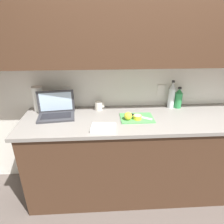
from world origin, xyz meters
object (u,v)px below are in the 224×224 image
object	(u,v)px
cutting_board	(137,118)
paper_towel_roll	(38,99)
knife	(135,115)
bottle_green_soda	(178,98)
lemon_half_cut	(137,117)
measuring_cup	(99,106)
bottle_oil_tall	(172,95)
laptop	(56,110)
lemon_whole_beside	(128,116)

from	to	relation	value
cutting_board	paper_towel_roll	xyz separation A→B (m)	(-1.02, 0.26, 0.13)
knife	bottle_green_soda	distance (m)	0.57
lemon_half_cut	measuring_cup	xyz separation A→B (m)	(-0.38, 0.28, 0.02)
cutting_board	knife	bearing A→B (deg)	111.50
bottle_oil_tall	paper_towel_roll	distance (m)	1.44
bottle_oil_tall	paper_towel_roll	xyz separation A→B (m)	(-1.44, 0.00, -0.01)
bottle_green_soda	measuring_cup	size ratio (longest dim) A/B	2.24
laptop	lemon_whole_beside	world-z (taller)	laptop
cutting_board	lemon_half_cut	bearing A→B (deg)	-90.95
lemon_whole_beside	paper_towel_roll	bearing A→B (deg)	162.43
measuring_cup	lemon_whole_beside	bearing A→B (deg)	-44.29
laptop	cutting_board	bearing A→B (deg)	-14.02
laptop	lemon_half_cut	size ratio (longest dim) A/B	4.91
laptop	bottle_oil_tall	xyz separation A→B (m)	(1.23, 0.14, 0.08)
laptop	cutting_board	size ratio (longest dim) A/B	1.19
lemon_half_cut	measuring_cup	world-z (taller)	measuring_cup
lemon_half_cut	bottle_green_soda	distance (m)	0.58
bottle_oil_tall	measuring_cup	xyz separation A→B (m)	(-0.80, -0.01, -0.10)
bottle_oil_tall	measuring_cup	distance (m)	0.81
laptop	lemon_whole_beside	xyz separation A→B (m)	(0.72, -0.15, -0.01)
laptop	paper_towel_roll	size ratio (longest dim) A/B	1.45
knife	paper_towel_roll	xyz separation A→B (m)	(-1.00, 0.22, 0.12)
lemon_whole_beside	bottle_oil_tall	bearing A→B (deg)	29.33
knife	bottle_green_soda	bearing A→B (deg)	52.14
cutting_board	bottle_green_soda	size ratio (longest dim) A/B	1.39
lemon_whole_beside	measuring_cup	bearing A→B (deg)	135.71
cutting_board	measuring_cup	size ratio (longest dim) A/B	3.11
lemon_half_cut	measuring_cup	distance (m)	0.47
cutting_board	measuring_cup	distance (m)	0.45
lemon_whole_beside	bottle_green_soda	xyz separation A→B (m)	(0.60, 0.29, 0.06)
lemon_half_cut	paper_towel_roll	xyz separation A→B (m)	(-1.02, 0.29, 0.11)
paper_towel_roll	knife	bearing A→B (deg)	-12.15
measuring_cup	laptop	bearing A→B (deg)	-162.57
cutting_board	knife	xyz separation A→B (m)	(-0.02, 0.04, 0.01)
bottle_green_soda	paper_towel_roll	size ratio (longest dim) A/B	0.88
bottle_green_soda	laptop	bearing A→B (deg)	-173.78
laptop	lemon_half_cut	xyz separation A→B (m)	(0.81, -0.14, -0.03)
lemon_half_cut	lemon_whole_beside	size ratio (longest dim) A/B	1.02
laptop	lemon_whole_beside	distance (m)	0.73
bottle_green_soda	paper_towel_roll	distance (m)	1.52
bottle_green_soda	bottle_oil_tall	distance (m)	0.09
knife	lemon_half_cut	xyz separation A→B (m)	(0.02, -0.07, 0.01)
laptop	paper_towel_roll	bearing A→B (deg)	138.53
measuring_cup	cutting_board	bearing A→B (deg)	-32.66
bottle_green_soda	bottle_oil_tall	size ratio (longest dim) A/B	0.76
laptop	measuring_cup	xyz separation A→B (m)	(0.43, 0.13, -0.01)
laptop	measuring_cup	bearing A→B (deg)	11.14
paper_towel_roll	measuring_cup	bearing A→B (deg)	-1.06
bottle_green_soda	knife	bearing A→B (deg)	-157.74
cutting_board	bottle_green_soda	xyz separation A→B (m)	(0.50, 0.25, 0.10)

